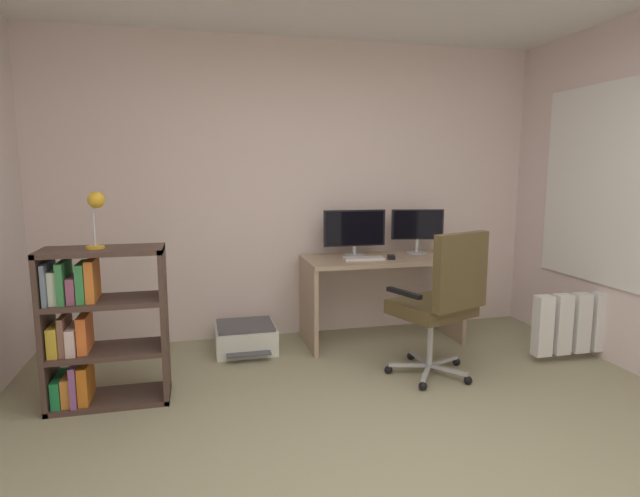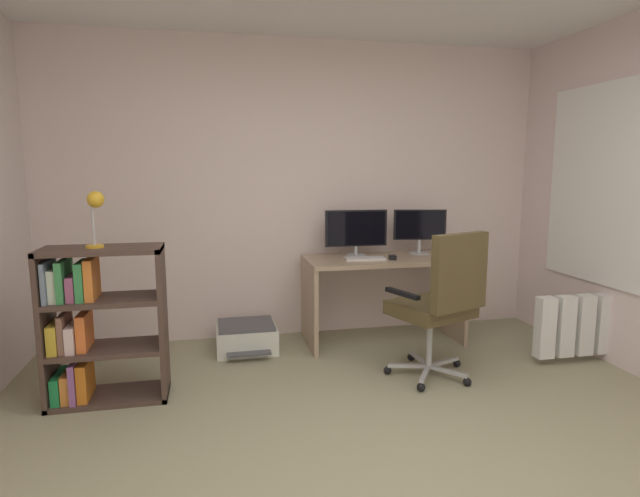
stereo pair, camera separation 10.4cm
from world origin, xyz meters
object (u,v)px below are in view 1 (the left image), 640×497
object	(u,v)px
office_chair	(442,298)
bookshelf	(93,327)
desk	(381,281)
printer	(246,338)
keyboard	(364,258)
computer_mouse	(391,257)
monitor_secondary	(417,227)
monitor_main	(355,230)
radiator	(590,322)
desk_lamp	(96,207)

from	to	relation	value
office_chair	bookshelf	world-z (taller)	office_chair
desk	printer	xyz separation A→B (m)	(-1.19, 0.02, -0.43)
keyboard	computer_mouse	size ratio (longest dim) A/B	3.40
monitor_secondary	computer_mouse	size ratio (longest dim) A/B	4.66
monitor_main	computer_mouse	size ratio (longest dim) A/B	5.50
printer	radiator	xyz separation A→B (m)	(2.66, -0.82, 0.19)
office_chair	radiator	bearing A→B (deg)	4.38
desk_lamp	monitor_main	bearing A→B (deg)	23.80
desk	computer_mouse	distance (m)	0.25
monitor_secondary	office_chair	world-z (taller)	monitor_secondary
monitor_main	desk_lamp	xyz separation A→B (m)	(-1.94, -0.86, 0.29)
printer	desk	bearing A→B (deg)	-0.82
office_chair	printer	distance (m)	1.67
office_chair	monitor_secondary	bearing A→B (deg)	75.62
keyboard	office_chair	size ratio (longest dim) A/B	0.31
keyboard	office_chair	world-z (taller)	office_chair
desk	desk_lamp	distance (m)	2.39
office_chair	printer	bearing A→B (deg)	144.86
keyboard	desk_lamp	xyz separation A→B (m)	(-1.96, -0.65, 0.51)
computer_mouse	radiator	world-z (taller)	computer_mouse
office_chair	desk_lamp	size ratio (longest dim) A/B	3.04
monitor_secondary	radiator	distance (m)	1.59
printer	computer_mouse	bearing A→B (deg)	-5.68
keyboard	computer_mouse	world-z (taller)	computer_mouse
monitor_secondary	computer_mouse	distance (m)	0.47
monitor_main	office_chair	distance (m)	1.15
monitor_main	computer_mouse	distance (m)	0.41
monitor_secondary	office_chair	bearing A→B (deg)	-104.38
desk	radiator	bearing A→B (deg)	-28.56
printer	radiator	distance (m)	2.79
desk_lamp	keyboard	bearing A→B (deg)	18.28
office_chair	computer_mouse	bearing A→B (deg)	95.38
radiator	monitor_secondary	bearing A→B (deg)	139.38
monitor_secondary	printer	size ratio (longest dim) A/B	0.88
keyboard	radiator	xyz separation A→B (m)	(1.66, -0.72, -0.46)
monitor_main	radiator	distance (m)	2.04
printer	keyboard	bearing A→B (deg)	-5.42
keyboard	desk_lamp	bearing A→B (deg)	-157.33
monitor_main	radiator	bearing A→B (deg)	-29.01
keyboard	computer_mouse	xyz separation A→B (m)	(0.23, -0.03, 0.01)
desk_lamp	printer	distance (m)	1.68
desk	printer	world-z (taller)	desk
monitor_secondary	radiator	world-z (taller)	monitor_secondary
monitor_main	bookshelf	world-z (taller)	monitor_main
radiator	bookshelf	bearing A→B (deg)	178.88
monitor_secondary	bookshelf	distance (m)	2.78
monitor_main	monitor_secondary	world-z (taller)	monitor_main
keyboard	radiator	world-z (taller)	keyboard
computer_mouse	monitor_secondary	bearing A→B (deg)	49.48
keyboard	printer	world-z (taller)	keyboard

